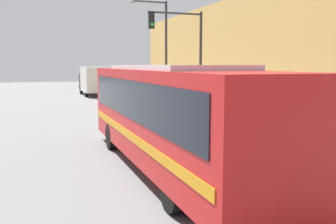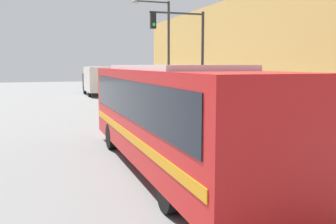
{
  "view_description": "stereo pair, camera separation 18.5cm",
  "coord_description": "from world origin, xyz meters",
  "px_view_note": "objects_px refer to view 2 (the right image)",
  "views": [
    {
      "loc": [
        -4.04,
        -11.04,
        3.08
      ],
      "look_at": [
        0.68,
        2.0,
        1.32
      ],
      "focal_mm": 40.0,
      "sensor_mm": 36.0,
      "label": 1
    },
    {
      "loc": [
        -3.86,
        -11.1,
        3.08
      ],
      "look_at": [
        0.68,
        2.0,
        1.32
      ],
      "focal_mm": 40.0,
      "sensor_mm": 36.0,
      "label": 2
    }
  ],
  "objects_px": {
    "city_bus": "(169,110)",
    "street_lamp": "(164,44)",
    "traffic_light_pole": "(186,45)",
    "parking_meter": "(188,98)",
    "pedestrian_near_corner": "(176,93)",
    "fire_hydrant": "(231,117)",
    "delivery_truck": "(98,80)"
  },
  "relations": [
    {
      "from": "fire_hydrant",
      "to": "pedestrian_near_corner",
      "type": "xyz_separation_m",
      "value": [
        0.53,
        9.28,
        0.49
      ]
    },
    {
      "from": "delivery_truck",
      "to": "pedestrian_near_corner",
      "type": "height_order",
      "value": "delivery_truck"
    },
    {
      "from": "traffic_light_pole",
      "to": "street_lamp",
      "type": "relative_size",
      "value": 0.79
    },
    {
      "from": "city_bus",
      "to": "street_lamp",
      "type": "relative_size",
      "value": 1.44
    },
    {
      "from": "city_bus",
      "to": "pedestrian_near_corner",
      "type": "distance_m",
      "value": 16.63
    },
    {
      "from": "street_lamp",
      "to": "parking_meter",
      "type": "bearing_deg",
      "value": -88.3
    },
    {
      "from": "delivery_truck",
      "to": "street_lamp",
      "type": "xyz_separation_m",
      "value": [
        3.13,
        -11.61,
        3.04
      ]
    },
    {
      "from": "parking_meter",
      "to": "street_lamp",
      "type": "height_order",
      "value": "street_lamp"
    },
    {
      "from": "traffic_light_pole",
      "to": "delivery_truck",
      "type": "bearing_deg",
      "value": 97.54
    },
    {
      "from": "delivery_truck",
      "to": "pedestrian_near_corner",
      "type": "bearing_deg",
      "value": -72.98
    },
    {
      "from": "fire_hydrant",
      "to": "traffic_light_pole",
      "type": "relative_size",
      "value": 0.13
    },
    {
      "from": "delivery_truck",
      "to": "parking_meter",
      "type": "relative_size",
      "value": 5.38
    },
    {
      "from": "fire_hydrant",
      "to": "pedestrian_near_corner",
      "type": "bearing_deg",
      "value": 86.74
    },
    {
      "from": "city_bus",
      "to": "parking_meter",
      "type": "bearing_deg",
      "value": 65.38
    },
    {
      "from": "traffic_light_pole",
      "to": "city_bus",
      "type": "bearing_deg",
      "value": -114.29
    },
    {
      "from": "delivery_truck",
      "to": "fire_hydrant",
      "type": "distance_m",
      "value": 21.94
    },
    {
      "from": "street_lamp",
      "to": "pedestrian_near_corner",
      "type": "relative_size",
      "value": 4.36
    },
    {
      "from": "street_lamp",
      "to": "pedestrian_near_corner",
      "type": "height_order",
      "value": "street_lamp"
    },
    {
      "from": "city_bus",
      "to": "traffic_light_pole",
      "type": "relative_size",
      "value": 1.82
    },
    {
      "from": "delivery_truck",
      "to": "city_bus",
      "type": "bearing_deg",
      "value": -94.41
    },
    {
      "from": "fire_hydrant",
      "to": "parking_meter",
      "type": "height_order",
      "value": "parking_meter"
    },
    {
      "from": "city_bus",
      "to": "delivery_truck",
      "type": "bearing_deg",
      "value": 85.45
    },
    {
      "from": "pedestrian_near_corner",
      "to": "parking_meter",
      "type": "bearing_deg",
      "value": -98.31
    },
    {
      "from": "fire_hydrant",
      "to": "delivery_truck",
      "type": "bearing_deg",
      "value": 98.57
    },
    {
      "from": "city_bus",
      "to": "fire_hydrant",
      "type": "xyz_separation_m",
      "value": [
        5.42,
        6.23,
        -1.24
      ]
    },
    {
      "from": "traffic_light_pole",
      "to": "street_lamp",
      "type": "bearing_deg",
      "value": 83.03
    },
    {
      "from": "pedestrian_near_corner",
      "to": "street_lamp",
      "type": "bearing_deg",
      "value": 130.19
    },
    {
      "from": "fire_hydrant",
      "to": "street_lamp",
      "type": "bearing_deg",
      "value": 90.74
    },
    {
      "from": "traffic_light_pole",
      "to": "fire_hydrant",
      "type": "bearing_deg",
      "value": -76.64
    },
    {
      "from": "city_bus",
      "to": "street_lamp",
      "type": "height_order",
      "value": "street_lamp"
    },
    {
      "from": "traffic_light_pole",
      "to": "parking_meter",
      "type": "relative_size",
      "value": 4.87
    },
    {
      "from": "traffic_light_pole",
      "to": "street_lamp",
      "type": "distance_m",
      "value": 6.34
    }
  ]
}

